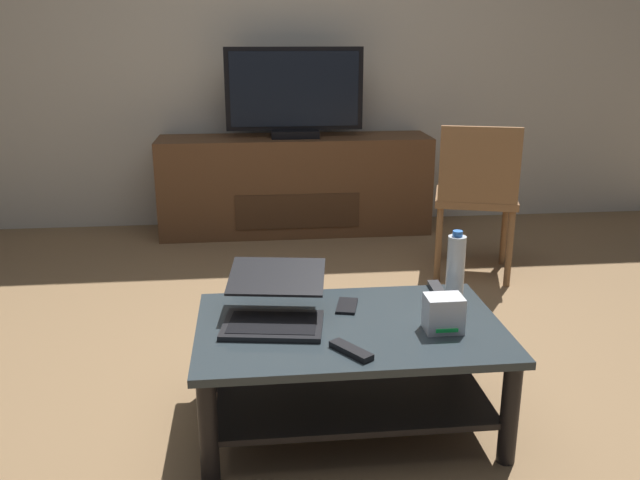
{
  "coord_description": "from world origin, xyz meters",
  "views": [
    {
      "loc": [
        -0.25,
        -2.36,
        1.34
      ],
      "look_at": [
        0.03,
        0.22,
        0.53
      ],
      "focal_mm": 37.49,
      "sensor_mm": 36.0,
      "label": 1
    }
  ],
  "objects_px": {
    "router_box": "(443,313)",
    "cell_phone": "(347,306)",
    "television": "(294,95)",
    "dining_chair": "(477,192)",
    "soundbar_remote": "(351,351)",
    "media_cabinet": "(295,185)",
    "water_bottle_near": "(455,273)",
    "coffee_table": "(349,355)",
    "tv_remote": "(437,290)",
    "laptop": "(274,305)"
  },
  "relations": [
    {
      "from": "television",
      "to": "soundbar_remote",
      "type": "relative_size",
      "value": 5.69
    },
    {
      "from": "dining_chair",
      "to": "television",
      "type": "bearing_deg",
      "value": 132.58
    },
    {
      "from": "television",
      "to": "dining_chair",
      "type": "xyz_separation_m",
      "value": [
        0.93,
        -1.01,
        -0.44
      ]
    },
    {
      "from": "dining_chair",
      "to": "cell_phone",
      "type": "xyz_separation_m",
      "value": [
        -0.9,
        -1.25,
        -0.11
      ]
    },
    {
      "from": "media_cabinet",
      "to": "water_bottle_near",
      "type": "distance_m",
      "value": 2.39
    },
    {
      "from": "router_box",
      "to": "media_cabinet",
      "type": "bearing_deg",
      "value": 97.2
    },
    {
      "from": "dining_chair",
      "to": "laptop",
      "type": "xyz_separation_m",
      "value": [
        -1.17,
        -1.34,
        -0.06
      ]
    },
    {
      "from": "coffee_table",
      "to": "dining_chair",
      "type": "bearing_deg",
      "value": 56.73
    },
    {
      "from": "media_cabinet",
      "to": "laptop",
      "type": "height_order",
      "value": "media_cabinet"
    },
    {
      "from": "tv_remote",
      "to": "laptop",
      "type": "bearing_deg",
      "value": -159.84
    },
    {
      "from": "television",
      "to": "cell_phone",
      "type": "xyz_separation_m",
      "value": [
        0.03,
        -2.26,
        -0.56
      ]
    },
    {
      "from": "laptop",
      "to": "cell_phone",
      "type": "relative_size",
      "value": 3.03
    },
    {
      "from": "television",
      "to": "water_bottle_near",
      "type": "height_order",
      "value": "television"
    },
    {
      "from": "laptop",
      "to": "cell_phone",
      "type": "height_order",
      "value": "laptop"
    },
    {
      "from": "dining_chair",
      "to": "soundbar_remote",
      "type": "bearing_deg",
      "value": -120.35
    },
    {
      "from": "water_bottle_near",
      "to": "cell_phone",
      "type": "distance_m",
      "value": 0.41
    },
    {
      "from": "laptop",
      "to": "coffee_table",
      "type": "bearing_deg",
      "value": -12.74
    },
    {
      "from": "coffee_table",
      "to": "router_box",
      "type": "bearing_deg",
      "value": -14.96
    },
    {
      "from": "cell_phone",
      "to": "router_box",
      "type": "bearing_deg",
      "value": -24.4
    },
    {
      "from": "router_box",
      "to": "water_bottle_near",
      "type": "relative_size",
      "value": 0.41
    },
    {
      "from": "coffee_table",
      "to": "tv_remote",
      "type": "bearing_deg",
      "value": 34.27
    },
    {
      "from": "tv_remote",
      "to": "coffee_table",
      "type": "bearing_deg",
      "value": -143.18
    },
    {
      "from": "media_cabinet",
      "to": "dining_chair",
      "type": "relative_size",
      "value": 2.11
    },
    {
      "from": "laptop",
      "to": "water_bottle_near",
      "type": "relative_size",
      "value": 1.41
    },
    {
      "from": "coffee_table",
      "to": "soundbar_remote",
      "type": "distance_m",
      "value": 0.25
    },
    {
      "from": "laptop",
      "to": "soundbar_remote",
      "type": "height_order",
      "value": "laptop"
    },
    {
      "from": "laptop",
      "to": "router_box",
      "type": "bearing_deg",
      "value": -13.95
    },
    {
      "from": "router_box",
      "to": "cell_phone",
      "type": "bearing_deg",
      "value": 141.64
    },
    {
      "from": "television",
      "to": "tv_remote",
      "type": "xyz_separation_m",
      "value": [
        0.39,
        -2.15,
        -0.55
      ]
    },
    {
      "from": "water_bottle_near",
      "to": "tv_remote",
      "type": "distance_m",
      "value": 0.23
    },
    {
      "from": "dining_chair",
      "to": "tv_remote",
      "type": "relative_size",
      "value": 5.46
    },
    {
      "from": "television",
      "to": "dining_chair",
      "type": "height_order",
      "value": "television"
    },
    {
      "from": "television",
      "to": "dining_chair",
      "type": "distance_m",
      "value": 1.44
    },
    {
      "from": "dining_chair",
      "to": "tv_remote",
      "type": "distance_m",
      "value": 1.26
    },
    {
      "from": "laptop",
      "to": "router_box",
      "type": "distance_m",
      "value": 0.58
    },
    {
      "from": "dining_chair",
      "to": "soundbar_remote",
      "type": "xyz_separation_m",
      "value": [
        -0.94,
        -1.61,
        -0.11
      ]
    },
    {
      "from": "cell_phone",
      "to": "coffee_table",
      "type": "bearing_deg",
      "value": -80.79
    },
    {
      "from": "coffee_table",
      "to": "tv_remote",
      "type": "distance_m",
      "value": 0.48
    },
    {
      "from": "dining_chair",
      "to": "router_box",
      "type": "xyz_separation_m",
      "value": [
        -0.61,
        -1.48,
        -0.06
      ]
    },
    {
      "from": "media_cabinet",
      "to": "water_bottle_near",
      "type": "height_order",
      "value": "water_bottle_near"
    },
    {
      "from": "tv_remote",
      "to": "soundbar_remote",
      "type": "bearing_deg",
      "value": -128.1
    },
    {
      "from": "soundbar_remote",
      "to": "laptop",
      "type": "bearing_deg",
      "value": 94.53
    },
    {
      "from": "coffee_table",
      "to": "dining_chair",
      "type": "height_order",
      "value": "dining_chair"
    },
    {
      "from": "water_bottle_near",
      "to": "cell_phone",
      "type": "relative_size",
      "value": 2.14
    },
    {
      "from": "soundbar_remote",
      "to": "television",
      "type": "bearing_deg",
      "value": 54.65
    },
    {
      "from": "media_cabinet",
      "to": "laptop",
      "type": "distance_m",
      "value": 2.39
    },
    {
      "from": "coffee_table",
      "to": "tv_remote",
      "type": "relative_size",
      "value": 6.54
    },
    {
      "from": "router_box",
      "to": "tv_remote",
      "type": "bearing_deg",
      "value": 77.38
    },
    {
      "from": "television",
      "to": "laptop",
      "type": "height_order",
      "value": "television"
    },
    {
      "from": "television",
      "to": "router_box",
      "type": "xyz_separation_m",
      "value": [
        0.32,
        -2.49,
        -0.5
      ]
    }
  ]
}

